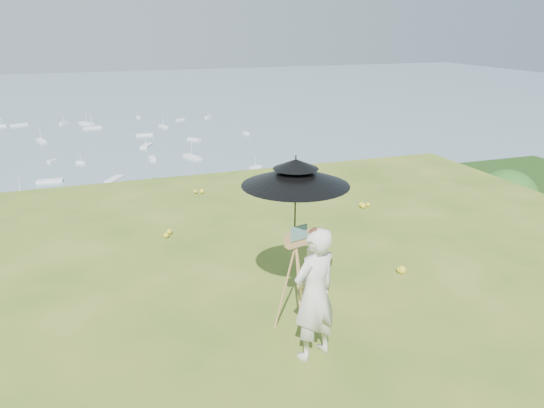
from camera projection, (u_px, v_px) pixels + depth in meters
name	position (u px, v px, depth m)	size (l,w,h in m)	color
ground	(322.00, 286.00, 8.29)	(14.00, 14.00, 0.00)	#3E631C
forest_slope	(154.00, 399.00, 48.89)	(140.00, 56.00, 22.00)	#15330E
shoreline_tier	(124.00, 280.00, 86.83)	(170.00, 28.00, 8.00)	#676152
bay_water	(92.00, 114.00, 233.34)	(700.00, 700.00, 0.00)	#7295A3
slope_trees	(142.00, 261.00, 44.36)	(110.00, 50.00, 6.00)	#255318
harbor_town	(121.00, 243.00, 84.73)	(110.00, 22.00, 5.00)	white
moored_boats	(56.00, 155.00, 158.82)	(140.00, 140.00, 0.70)	silver
wildflowers	(316.00, 275.00, 8.49)	(10.00, 10.50, 0.12)	gold
painter	(314.00, 294.00, 6.28)	(0.62, 0.41, 1.69)	silver
field_easel	(295.00, 279.00, 6.86)	(0.57, 0.57, 1.51)	#B08049
sun_umbrella	(295.00, 200.00, 6.54)	(1.33, 1.33, 1.15)	black
painter_cap	(316.00, 231.00, 6.02)	(0.18, 0.22, 0.10)	#DA7B78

